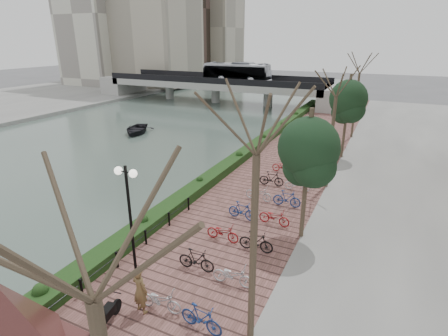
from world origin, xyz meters
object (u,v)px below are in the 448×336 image
Objects in this scene: motorcycle at (106,315)px; lamppost at (128,199)px; boat at (136,129)px; pedestrian at (140,290)px; granite_monument at (4,331)px.

lamppost is at bearing 98.44° from motorcycle.
boat is at bearing 128.76° from lamppost.
pedestrian is at bearing -72.06° from boat.
granite_monument is 1.17× the size of boat.
lamppost is 1.10× the size of boat.
boat is (-16.04, 25.59, -1.61)m from granite_monument.
motorcycle is at bearing -72.03° from lamppost.
lamppost is at bearing -34.63° from pedestrian.
lamppost is 3.39m from pedestrian.
pedestrian is at bearing -45.86° from lamppost.
boat is at bearing -39.60° from pedestrian.
boat is (-16.38, 20.40, -3.56)m from lamppost.
pedestrian is (0.65, 1.08, 0.46)m from motorcycle.
granite_monument is 1.06× the size of lamppost.
granite_monument is 2.84× the size of pedestrian.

